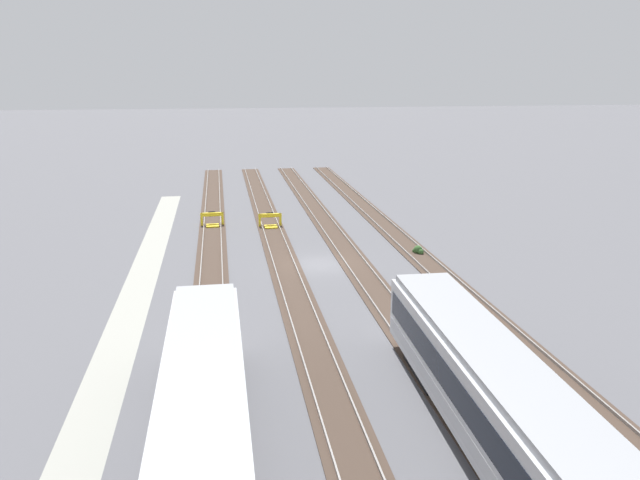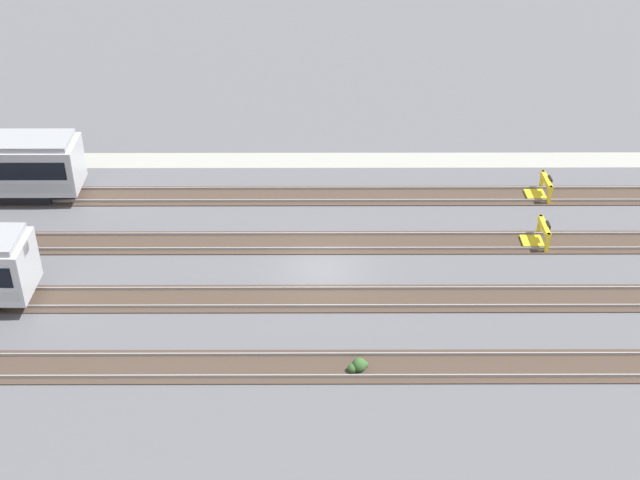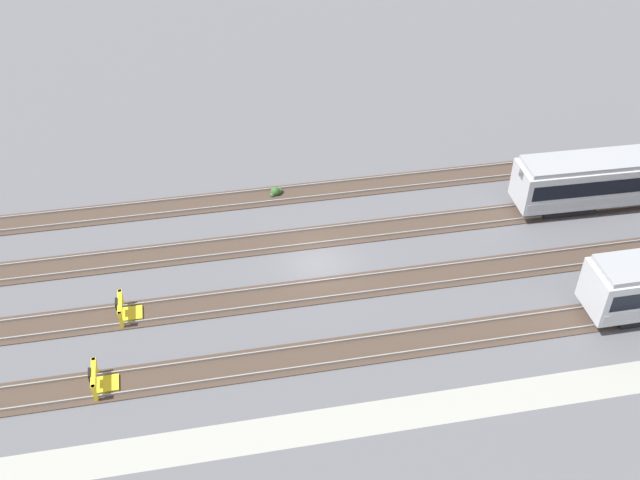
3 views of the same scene
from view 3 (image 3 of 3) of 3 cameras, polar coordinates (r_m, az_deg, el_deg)
name	(u,v)px [view 3 (image 3 of 3)]	position (r m, az deg, el deg)	size (l,w,h in m)	color
ground_plane	(318,263)	(45.60, -0.16, -1.78)	(400.00, 400.00, 0.00)	#5B5B60
service_walkway	(362,420)	(37.56, 3.25, -13.50)	(54.00, 2.00, 0.01)	#9E9E93
rail_track_nearest	(343,352)	(40.32, 1.79, -8.53)	(90.00, 2.24, 0.21)	#47382D
rail_track_near_inner	(326,290)	(43.75, 0.43, -3.82)	(90.00, 2.24, 0.21)	#47382D
rail_track_middle	(311,238)	(47.45, -0.71, 0.18)	(90.00, 2.24, 0.21)	#47382D
rail_track_far_inner	(298,193)	(51.36, -1.68, 3.59)	(90.00, 2.24, 0.21)	#47382D
bumper_stop_nearest_track	(100,380)	(39.99, -16.40, -10.18)	(1.37, 2.01, 1.22)	yellow
bumper_stop_near_inner_track	(126,309)	(43.29, -14.58, -5.13)	(1.35, 2.00, 1.22)	yellow
weed_clump	(276,192)	(51.23, -3.38, 3.70)	(0.92, 0.70, 0.64)	#38602D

